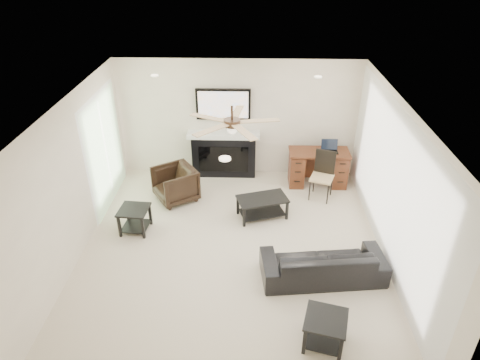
{
  "coord_description": "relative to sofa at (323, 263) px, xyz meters",
  "views": [
    {
      "loc": [
        0.29,
        -5.61,
        4.59
      ],
      "look_at": [
        0.1,
        0.53,
        1.05
      ],
      "focal_mm": 32.0,
      "sensor_mm": 36.0,
      "label": 1
    }
  ],
  "objects": [
    {
      "name": "end_table_left",
      "position": [
        -3.15,
        1.1,
        -0.05
      ],
      "size": [
        0.54,
        0.54,
        0.45
      ],
      "primitive_type": "cube",
      "rotation": [
        0.0,
        0.0,
        -0.08
      ],
      "color": "black",
      "rests_on": "ground"
    },
    {
      "name": "armchair",
      "position": [
        -2.6,
        2.15,
        0.07
      ],
      "size": [
        1.03,
        1.02,
        0.68
      ],
      "primitive_type": "imported",
      "rotation": [
        0.0,
        0.0,
        -0.99
      ],
      "color": "black",
      "rests_on": "ground"
    },
    {
      "name": "coffee_table",
      "position": [
        -0.9,
        1.6,
        -0.07
      ],
      "size": [
        1.01,
        0.75,
        0.4
      ],
      "primitive_type": "cube",
      "rotation": [
        0.0,
        0.0,
        0.31
      ],
      "color": "black",
      "rests_on": "ground"
    },
    {
      "name": "room_shell",
      "position": [
        -1.21,
        0.67,
        1.41
      ],
      "size": [
        5.5,
        5.54,
        2.52
      ],
      "color": "beige",
      "rests_on": "ground"
    },
    {
      "name": "desk_chair",
      "position": [
        0.27,
        2.29,
        0.21
      ],
      "size": [
        0.55,
        0.56,
        0.97
      ],
      "primitive_type": "cube",
      "rotation": [
        0.0,
        0.0,
        -0.36
      ],
      "color": "black",
      "rests_on": "ground"
    },
    {
      "name": "laptop",
      "position": [
        0.47,
        2.82,
        0.6
      ],
      "size": [
        0.33,
        0.24,
        0.23
      ],
      "primitive_type": "cube",
      "color": "black",
      "rests_on": "desk"
    },
    {
      "name": "desk",
      "position": [
        0.27,
        2.84,
        0.11
      ],
      "size": [
        1.22,
        0.56,
        0.76
      ],
      "primitive_type": "cube",
      "color": "#412610",
      "rests_on": "ground"
    },
    {
      "name": "end_table_near",
      "position": [
        -0.15,
        -1.25,
        -0.05
      ],
      "size": [
        0.64,
        0.64,
        0.45
      ],
      "primitive_type": "cube",
      "rotation": [
        0.0,
        0.0,
        -0.26
      ],
      "color": "black",
      "rests_on": "ground"
    },
    {
      "name": "fireplace_unit",
      "position": [
        -1.7,
        3.17,
        0.68
      ],
      "size": [
        1.52,
        0.34,
        1.91
      ],
      "primitive_type": "cube",
      "color": "black",
      "rests_on": "ground"
    },
    {
      "name": "sofa",
      "position": [
        0.0,
        0.0,
        0.0
      ],
      "size": [
        1.93,
        0.93,
        0.54
      ],
      "primitive_type": "imported",
      "rotation": [
        0.0,
        0.0,
        3.25
      ],
      "color": "black",
      "rests_on": "ground"
    }
  ]
}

